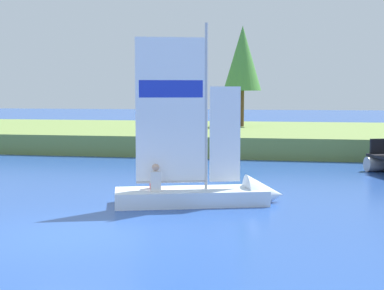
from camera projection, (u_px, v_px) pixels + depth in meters
name	position (u px, v px, depth m)	size (l,w,h in m)	color
ground_plane	(74.00, 234.00, 12.27)	(200.00, 200.00, 0.00)	#234793
shore_bank	(219.00, 136.00, 34.39)	(80.00, 15.97, 1.04)	olive
shoreline_tree_centre	(243.00, 58.00, 35.16)	(2.41, 2.41, 6.36)	brown
sailboat	(216.00, 189.00, 15.67)	(4.92, 2.67, 5.42)	silver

